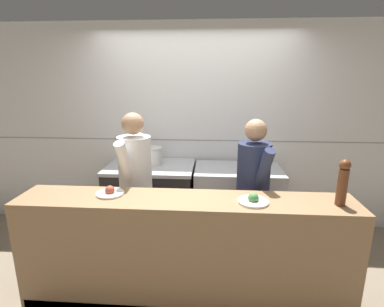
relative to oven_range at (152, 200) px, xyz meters
The scene contains 11 objects.
ground_plane 1.18m from the oven_range, 61.07° to the right, with size 14.00×14.00×0.00m, color #7F705B.
wall_back_tiled 1.07m from the oven_range, 37.21° to the left, with size 8.00×0.06×2.60m.
oven_range is the anchor object (origin of this frame).
prep_counter 1.06m from the oven_range, ahead, with size 1.02×0.65×0.90m.
pass_counter 1.25m from the oven_range, 65.03° to the right, with size 2.81×0.45×0.98m.
stock_pot 0.57m from the oven_range, 53.50° to the left, with size 0.23×0.23×0.22m.
plated_dish_main 1.22m from the oven_range, 96.04° to the right, with size 0.23×0.23×0.08m.
plated_dish_appetiser 1.68m from the oven_range, 47.27° to the right, with size 0.25×0.25×0.09m.
pepper_mill 2.22m from the oven_range, 33.57° to the right, with size 0.09×0.09×0.37m.
chef_head_cook 0.75m from the oven_range, 92.04° to the right, with size 0.38×0.71×1.62m.
chef_sous 1.37m from the oven_range, 28.69° to the right, with size 0.40×0.68×1.57m.
Camera 1 is at (0.22, -2.45, 1.97)m, focal length 28.00 mm.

